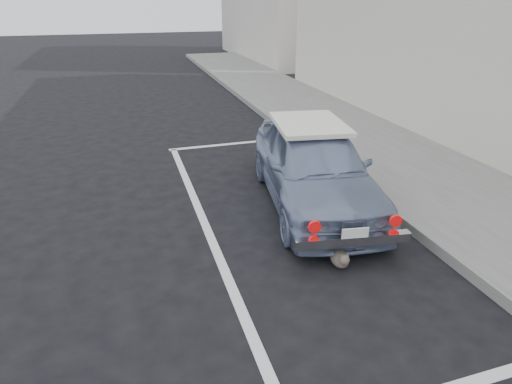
% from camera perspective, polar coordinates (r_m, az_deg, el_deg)
% --- Properties ---
extents(ground, '(80.00, 80.00, 0.00)m').
position_cam_1_polar(ground, '(4.35, 14.26, -20.93)').
color(ground, black).
rests_on(ground, ground).
extents(sidewalk, '(2.80, 40.00, 0.15)m').
position_cam_1_polar(sidewalk, '(7.38, 27.96, -2.24)').
color(sidewalk, slate).
rests_on(sidewalk, ground).
extents(pline_front, '(3.00, 0.12, 0.01)m').
position_cam_1_polar(pline_front, '(9.78, -2.75, 6.48)').
color(pline_front, silver).
rests_on(pline_front, ground).
extents(pline_side, '(0.12, 7.00, 0.01)m').
position_cam_1_polar(pline_side, '(6.36, -6.84, -4.21)').
color(pline_side, silver).
rests_on(pline_side, ground).
extents(retro_coupe, '(2.08, 3.95, 1.28)m').
position_cam_1_polar(retro_coupe, '(6.75, 7.70, 3.55)').
color(retro_coupe, '#7787A7').
rests_on(retro_coupe, ground).
extents(cat, '(0.27, 0.49, 0.27)m').
position_cam_1_polar(cat, '(5.43, 11.15, -8.58)').
color(cat, brown).
rests_on(cat, ground).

